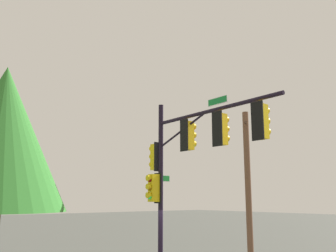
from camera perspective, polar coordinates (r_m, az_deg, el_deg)
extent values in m
cylinder|color=black|center=(15.67, -1.12, -9.14)|extent=(0.20, 0.20, 6.89)
cylinder|color=black|center=(13.73, 6.60, 2.32)|extent=(6.07, 0.27, 0.14)
cylinder|color=black|center=(14.83, 2.10, -0.70)|extent=(2.76, 0.14, 1.08)
cube|color=yellow|center=(14.51, 3.05, -1.47)|extent=(0.34, 0.38, 1.10)
cube|color=black|center=(14.39, 2.44, -1.40)|extent=(0.44, 0.06, 1.22)
sphere|color=maroon|center=(14.70, 3.64, -0.24)|extent=(0.22, 0.22, 0.22)
cylinder|color=yellow|center=(14.74, 3.81, -0.08)|extent=(0.24, 0.15, 0.23)
sphere|color=#855607|center=(14.64, 3.65, -1.55)|extent=(0.22, 0.22, 0.22)
cylinder|color=yellow|center=(14.68, 3.83, -1.38)|extent=(0.24, 0.15, 0.23)
sphere|color=#20FF59|center=(14.59, 3.67, -2.87)|extent=(0.22, 0.22, 0.22)
cylinder|color=yellow|center=(14.63, 3.85, -2.69)|extent=(0.24, 0.15, 0.23)
cube|color=#E5B20F|center=(13.28, 7.99, -0.51)|extent=(0.33, 0.37, 1.10)
cube|color=black|center=(13.13, 7.41, -0.41)|extent=(0.44, 0.05, 1.22)
sphere|color=maroon|center=(13.49, 8.51, 0.81)|extent=(0.22, 0.22, 0.22)
cylinder|color=#E5B20F|center=(13.54, 8.67, 0.99)|extent=(0.23, 0.15, 0.23)
sphere|color=#855607|center=(13.43, 8.55, -0.61)|extent=(0.22, 0.22, 0.22)
cylinder|color=#E5B20F|center=(13.48, 8.71, -0.43)|extent=(0.23, 0.15, 0.23)
sphere|color=#20FF59|center=(13.37, 8.59, -2.04)|extent=(0.22, 0.22, 0.22)
cylinder|color=#E5B20F|center=(13.42, 8.75, -1.86)|extent=(0.23, 0.15, 0.23)
cube|color=yellow|center=(12.16, 13.88, 0.65)|extent=(0.33, 0.37, 1.10)
cube|color=black|center=(12.01, 13.32, 0.78)|extent=(0.44, 0.05, 1.22)
sphere|color=maroon|center=(12.40, 14.35, 2.07)|extent=(0.22, 0.22, 0.22)
cylinder|color=yellow|center=(12.45, 14.50, 2.25)|extent=(0.23, 0.14, 0.23)
sphere|color=#855607|center=(12.33, 14.42, 0.53)|extent=(0.22, 0.22, 0.22)
cylinder|color=yellow|center=(12.38, 14.57, 0.72)|extent=(0.23, 0.14, 0.23)
sphere|color=#20FF59|center=(12.27, 14.50, -1.03)|extent=(0.22, 0.22, 0.22)
cylinder|color=yellow|center=(12.32, 14.65, -0.83)|extent=(0.23, 0.14, 0.23)
cube|color=yellow|center=(16.04, -1.86, -4.72)|extent=(0.37, 0.33, 1.10)
cube|color=black|center=(15.88, -1.43, -4.66)|extent=(0.05, 0.44, 1.22)
sphere|color=maroon|center=(16.24, -2.27, -3.58)|extent=(0.22, 0.22, 0.22)
cylinder|color=yellow|center=(16.29, -2.39, -3.43)|extent=(0.15, 0.23, 0.23)
sphere|color=#855607|center=(16.20, -2.28, -4.78)|extent=(0.22, 0.22, 0.22)
cylinder|color=yellow|center=(16.25, -2.40, -4.62)|extent=(0.15, 0.23, 0.23)
sphere|color=#20FF59|center=(16.16, -2.29, -5.98)|extent=(0.22, 0.22, 0.22)
cylinder|color=yellow|center=(16.22, -2.41, -5.82)|extent=(0.15, 0.23, 0.23)
cube|color=gold|center=(15.46, -2.17, -9.32)|extent=(0.33, 0.37, 1.10)
cube|color=black|center=(15.58, -1.56, -9.34)|extent=(0.44, 0.05, 1.22)
sphere|color=maroon|center=(15.36, -2.76, -8.04)|extent=(0.22, 0.22, 0.22)
cylinder|color=gold|center=(15.32, -2.95, -7.84)|extent=(0.23, 0.15, 0.23)
sphere|color=#855607|center=(15.34, -2.78, -9.30)|extent=(0.22, 0.22, 0.22)
cylinder|color=gold|center=(15.31, -2.96, -9.11)|extent=(0.23, 0.15, 0.23)
sphere|color=#20FF59|center=(15.34, -2.79, -10.57)|extent=(0.22, 0.22, 0.22)
cylinder|color=gold|center=(15.30, -2.97, -10.39)|extent=(0.23, 0.15, 0.23)
cube|color=white|center=(13.59, 7.48, 3.77)|extent=(0.94, 0.04, 0.26)
cube|color=#157A35|center=(13.59, 7.48, 3.77)|extent=(0.90, 0.05, 0.22)
cube|color=white|center=(15.68, -1.11, -7.89)|extent=(0.04, 0.94, 0.26)
cube|color=#1A7D2F|center=(15.68, -1.11, -7.89)|extent=(0.05, 0.90, 0.22)
cylinder|color=brown|center=(20.39, 11.96, -8.36)|extent=(0.32, 0.32, 7.56)
cube|color=brown|center=(20.75, 11.62, 0.44)|extent=(1.24, 1.46, 0.12)
cone|color=#31782C|center=(14.33, -23.75, -1.50)|extent=(4.59, 4.59, 5.10)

